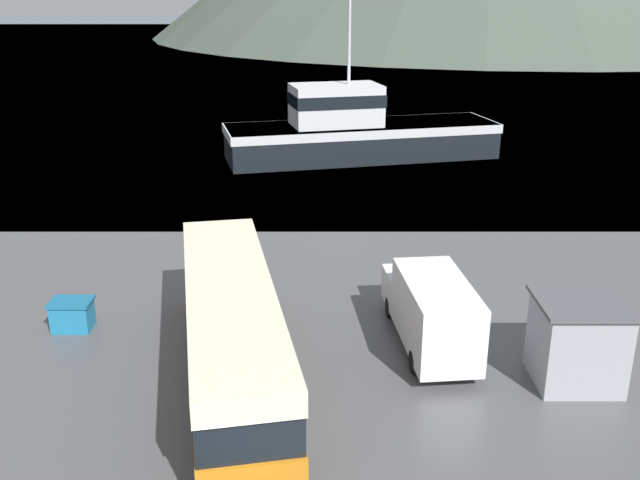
{
  "coord_description": "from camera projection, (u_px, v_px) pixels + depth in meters",
  "views": [
    {
      "loc": [
        1.51,
        -11.18,
        11.0
      ],
      "look_at": [
        1.62,
        13.73,
        2.0
      ],
      "focal_mm": 40.0,
      "sensor_mm": 36.0,
      "label": 1
    }
  ],
  "objects": [
    {
      "name": "water_surface",
      "position": [
        309.0,
        40.0,
        146.28
      ],
      "size": [
        240.0,
        240.0,
        0.0
      ],
      "primitive_type": "plane",
      "color": "#475B6B",
      "rests_on": "ground"
    },
    {
      "name": "delivery_van",
      "position": [
        428.0,
        309.0,
        22.52
      ],
      "size": [
        2.51,
        6.33,
        2.47
      ],
      "rotation": [
        0.0,
        0.0,
        0.1
      ],
      "color": "silver",
      "rests_on": "ground"
    },
    {
      "name": "fishing_boat",
      "position": [
        353.0,
        131.0,
        46.93
      ],
      "size": [
        18.51,
        8.92,
        10.91
      ],
      "rotation": [
        0.0,
        0.0,
        4.95
      ],
      "color": "black",
      "rests_on": "water_surface"
    },
    {
      "name": "storage_bin",
      "position": [
        69.0,
        315.0,
        23.86
      ],
      "size": [
        1.38,
        1.03,
        1.04
      ],
      "color": "teal",
      "rests_on": "ground"
    },
    {
      "name": "dock_kiosk",
      "position": [
        574.0,
        341.0,
        20.51
      ],
      "size": [
        2.55,
        2.43,
        2.58
      ],
      "color": "#93999E",
      "rests_on": "ground"
    },
    {
      "name": "tour_bus",
      "position": [
        229.0,
        328.0,
        20.3
      ],
      "size": [
        4.56,
        11.91,
        3.08
      ],
      "rotation": [
        0.0,
        0.0,
        0.19
      ],
      "color": "#B26614",
      "rests_on": "ground"
    }
  ]
}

